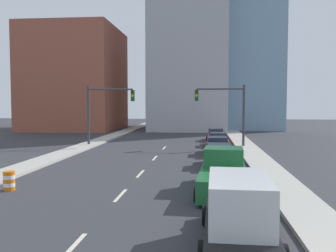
{
  "coord_description": "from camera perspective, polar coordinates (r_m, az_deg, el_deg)",
  "views": [
    {
      "loc": [
        3.93,
        -1.65,
        4.3
      ],
      "look_at": [
        0.51,
        32.47,
        2.2
      ],
      "focal_mm": 40.0,
      "sensor_mm": 36.0,
      "label": 1
    }
  ],
  "objects": [
    {
      "name": "sidewalk_left",
      "position": [
        47.37,
        -8.73,
        -1.64
      ],
      "size": [
        2.07,
        88.05,
        0.17
      ],
      "color": "#ADA89E",
      "rests_on": "ground"
    },
    {
      "name": "sidewalk_right",
      "position": [
        46.04,
        10.63,
        -1.81
      ],
      "size": [
        2.07,
        88.05,
        0.17
      ],
      "color": "#ADA89E",
      "rests_on": "ground"
    },
    {
      "name": "lane_stripe_at_9m",
      "position": [
        12.04,
        -14.4,
        -17.51
      ],
      "size": [
        0.16,
        2.4,
        0.01
      ],
      "primitive_type": "cube",
      "color": "beige",
      "rests_on": "ground"
    },
    {
      "name": "lane_stripe_at_15m",
      "position": [
        17.88,
        -7.25,
        -10.42
      ],
      "size": [
        0.16,
        2.4,
        0.01
      ],
      "primitive_type": "cube",
      "color": "beige",
      "rests_on": "ground"
    },
    {
      "name": "lane_stripe_at_21m",
      "position": [
        23.02,
        -4.24,
        -7.26
      ],
      "size": [
        0.16,
        2.4,
        0.01
      ],
      "primitive_type": "cube",
      "color": "beige",
      "rests_on": "ground"
    },
    {
      "name": "lane_stripe_at_27m",
      "position": [
        29.38,
        -2.03,
        -4.9
      ],
      "size": [
        0.16,
        2.4,
        0.01
      ],
      "primitive_type": "cube",
      "color": "beige",
      "rests_on": "ground"
    },
    {
      "name": "lane_stripe_at_34m",
      "position": [
        36.02,
        -0.58,
        -3.35
      ],
      "size": [
        0.16,
        2.4,
        0.01
      ],
      "primitive_type": "cube",
      "color": "beige",
      "rests_on": "ground"
    },
    {
      "name": "building_brick_left",
      "position": [
        63.95,
        -13.85,
        6.92
      ],
      "size": [
        14.0,
        16.0,
        16.45
      ],
      "color": "#9E513D",
      "rests_on": "ground"
    },
    {
      "name": "building_office_center",
      "position": [
        65.16,
        3.31,
        13.19
      ],
      "size": [
        12.0,
        20.0,
        30.54
      ],
      "color": "#A8A8AD",
      "rests_on": "ground"
    },
    {
      "name": "building_glass_right",
      "position": [
        69.69,
        10.68,
        14.44
      ],
      "size": [
        13.0,
        20.0,
        35.18
      ],
      "color": "#7A9EB7",
      "rests_on": "ground"
    },
    {
      "name": "traffic_signal_left",
      "position": [
        38.02,
        -10.03,
        2.97
      ],
      "size": [
        4.83,
        0.35,
        6.07
      ],
      "color": "#38383D",
      "rests_on": "ground"
    },
    {
      "name": "traffic_signal_right",
      "position": [
        36.66,
        9.28,
        2.96
      ],
      "size": [
        4.83,
        0.35,
        6.07
      ],
      "color": "#38383D",
      "rests_on": "ground"
    },
    {
      "name": "traffic_barrel",
      "position": [
        20.2,
        -23.07,
        -7.69
      ],
      "size": [
        0.56,
        0.56,
        0.95
      ],
      "color": "orange",
      "rests_on": "ground"
    },
    {
      "name": "box_truck_black",
      "position": [
        11.67,
        10.72,
        -12.93
      ],
      "size": [
        2.38,
        5.51,
        2.13
      ],
      "rotation": [
        0.0,
        0.0,
        -0.02
      ],
      "color": "black",
      "rests_on": "ground"
    },
    {
      "name": "pickup_truck_green",
      "position": [
        18.56,
        8.41,
        -7.3
      ],
      "size": [
        2.72,
        6.4,
        2.05
      ],
      "rotation": [
        0.0,
        0.0,
        -0.06
      ],
      "color": "#1E6033",
      "rests_on": "ground"
    },
    {
      "name": "sedan_navy",
      "position": [
        25.76,
        7.82,
        -4.57
      ],
      "size": [
        2.1,
        4.35,
        1.53
      ],
      "rotation": [
        0.0,
        0.0,
        -0.01
      ],
      "color": "#141E47",
      "rests_on": "ground"
    },
    {
      "name": "sedan_maroon",
      "position": [
        31.62,
        7.5,
        -3.12
      ],
      "size": [
        2.23,
        4.68,
        1.48
      ],
      "rotation": [
        0.0,
        0.0,
        0.03
      ],
      "color": "maroon",
      "rests_on": "ground"
    },
    {
      "name": "sedan_orange",
      "position": [
        37.81,
        7.6,
        -2.11
      ],
      "size": [
        2.24,
        4.84,
        1.36
      ],
      "rotation": [
        0.0,
        0.0,
        0.05
      ],
      "color": "orange",
      "rests_on": "ground"
    },
    {
      "name": "sedan_red",
      "position": [
        43.29,
        7.32,
        -1.38
      ],
      "size": [
        2.28,
        4.49,
        1.39
      ],
      "rotation": [
        0.0,
        0.0,
        -0.04
      ],
      "color": "red",
      "rests_on": "ground"
    }
  ]
}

